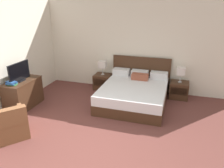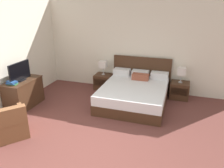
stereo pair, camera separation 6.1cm
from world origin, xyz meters
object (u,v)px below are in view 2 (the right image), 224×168
(bed, at_px, (135,93))
(table_lamp_left, at_px, (103,65))
(nightstand_right, at_px, (179,90))
(book_blue_cover, at_px, (12,83))
(dresser, at_px, (24,93))
(book_small_top, at_px, (12,82))
(nightstand_left, at_px, (103,82))
(armchair_by_window, at_px, (9,125))
(tv, at_px, (20,72))
(table_lamp_right, at_px, (182,72))
(book_red_cover, at_px, (13,84))

(bed, distance_m, table_lamp_left, 1.50)
(table_lamp_left, bearing_deg, bed, -31.07)
(nightstand_right, relative_size, book_blue_cover, 2.36)
(dresser, height_order, book_small_top, book_small_top)
(nightstand_left, height_order, book_blue_cover, book_blue_cover)
(dresser, bearing_deg, armchair_by_window, -62.92)
(armchair_by_window, bearing_deg, dresser, 117.08)
(bed, xyz_separation_m, tv, (-2.83, -1.16, 0.70))
(nightstand_right, bearing_deg, table_lamp_left, 179.97)
(table_lamp_left, bearing_deg, dresser, -131.18)
(table_lamp_left, height_order, armchair_by_window, table_lamp_left)
(nightstand_right, height_order, table_lamp_right, table_lamp_right)
(nightstand_left, xyz_separation_m, tv, (-1.63, -1.89, 0.75))
(table_lamp_left, xyz_separation_m, tv, (-1.63, -1.89, 0.17))
(tv, relative_size, armchair_by_window, 0.78)
(table_lamp_right, xyz_separation_m, book_blue_cover, (-4.05, -2.20, -0.03))
(table_lamp_right, bearing_deg, book_blue_cover, -151.48)
(book_small_top, height_order, armchair_by_window, book_small_top)
(bed, distance_m, nightstand_right, 1.41)
(book_red_cover, xyz_separation_m, armchair_by_window, (0.68, -0.99, -0.48))
(table_lamp_left, xyz_separation_m, book_red_cover, (-1.63, -2.20, -0.06))
(armchair_by_window, bearing_deg, tv, 117.42)
(bed, height_order, table_lamp_right, bed)
(book_red_cover, distance_m, book_small_top, 0.06)
(bed, relative_size, nightstand_left, 3.91)
(book_red_cover, bearing_deg, nightstand_right, 28.61)
(bed, bearing_deg, table_lamp_right, 31.09)
(nightstand_left, bearing_deg, nightstand_right, 0.00)
(tv, distance_m, book_blue_cover, 0.37)
(book_small_top, relative_size, armchair_by_window, 0.26)
(bed, distance_m, nightstand_left, 1.41)
(tv, xyz_separation_m, book_small_top, (-0.02, -0.31, -0.17))
(nightstand_left, height_order, nightstand_right, same)
(nightstand_left, relative_size, tv, 0.71)
(book_red_cover, bearing_deg, bed, 27.54)
(nightstand_left, xyz_separation_m, table_lamp_left, (0.00, 0.00, 0.58))
(tv, distance_m, armchair_by_window, 1.63)
(book_blue_cover, bearing_deg, book_red_cover, 0.00)
(nightstand_left, relative_size, dresser, 0.50)
(nightstand_right, bearing_deg, book_blue_cover, -151.50)
(nightstand_right, bearing_deg, nightstand_left, 180.00)
(nightstand_right, xyz_separation_m, armchair_by_window, (-3.36, -3.19, 0.04))
(table_lamp_right, distance_m, book_red_cover, 4.60)
(book_red_cover, bearing_deg, tv, 90.14)
(bed, xyz_separation_m, nightstand_left, (-1.20, 0.72, -0.05))
(nightstand_right, xyz_separation_m, table_lamp_right, (0.00, 0.00, 0.58))
(nightstand_left, xyz_separation_m, nightstand_right, (2.41, 0.00, 0.00))
(nightstand_right, height_order, tv, tv)
(book_red_cover, bearing_deg, nightstand_left, 53.50)
(bed, xyz_separation_m, book_blue_cover, (-2.85, -1.48, 0.50))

